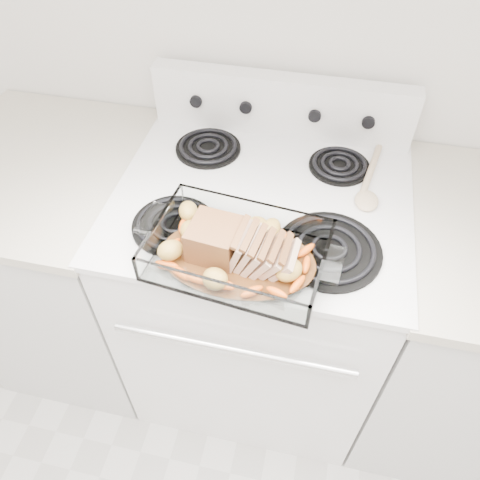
% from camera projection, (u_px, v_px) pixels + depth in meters
% --- Properties ---
extents(electric_range, '(0.78, 0.70, 1.12)m').
position_uv_depth(electric_range, '(257.00, 295.00, 1.57)').
color(electric_range, white).
rests_on(electric_range, ground).
extents(counter_left, '(0.58, 0.68, 0.93)m').
position_uv_depth(counter_left, '(76.00, 265.00, 1.68)').
color(counter_left, silver).
rests_on(counter_left, ground).
extents(counter_right, '(0.58, 0.68, 0.93)m').
position_uv_depth(counter_right, '(462.00, 335.00, 1.49)').
color(counter_right, silver).
rests_on(counter_right, ground).
extents(baking_dish, '(0.39, 0.25, 0.07)m').
position_uv_depth(baking_dish, '(238.00, 255.00, 1.06)').
color(baking_dish, white).
rests_on(baking_dish, electric_range).
extents(pork_roast, '(0.24, 0.11, 0.09)m').
position_uv_depth(pork_roast, '(232.00, 245.00, 1.04)').
color(pork_roast, brown).
rests_on(pork_roast, baking_dish).
extents(roast_vegetables, '(0.35, 0.19, 0.04)m').
position_uv_depth(roast_vegetables, '(240.00, 241.00, 1.08)').
color(roast_vegetables, '#FF5713').
rests_on(roast_vegetables, baking_dish).
extents(wooden_spoon, '(0.07, 0.29, 0.02)m').
position_uv_depth(wooden_spoon, '(369.00, 186.00, 1.24)').
color(wooden_spoon, tan).
rests_on(wooden_spoon, electric_range).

